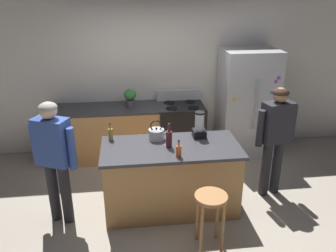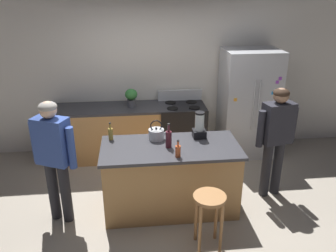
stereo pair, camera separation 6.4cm
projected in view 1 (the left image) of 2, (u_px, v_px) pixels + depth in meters
The scene contains 15 objects.
ground_plane at pixel (171, 206), 4.66m from camera, with size 14.00×14.00×0.00m, color #9E9384.
back_wall at pixel (156, 73), 5.93m from camera, with size 8.00×0.10×2.70m, color silver.
kitchen_island at pixel (171, 177), 4.49m from camera, with size 1.74×0.83×0.90m.
back_counter_run at pixel (112, 133), 5.82m from camera, with size 2.00×0.64×0.90m.
refrigerator at pixel (247, 103), 5.85m from camera, with size 0.90×0.73×1.81m.
stove_range at pixel (181, 129), 5.92m from camera, with size 0.76×0.65×1.08m.
person_by_island_left at pixel (54, 152), 4.05m from camera, with size 0.57×0.37×1.57m.
person_by_sink_right at pixel (276, 132), 4.62m from camera, with size 0.60×0.30×1.56m.
bar_stool at pixel (211, 207), 3.77m from camera, with size 0.36×0.36×0.68m.
potted_plant at pixel (130, 97), 5.62m from camera, with size 0.20×0.20×0.30m.
blender_appliance at pixel (199, 127), 4.52m from camera, with size 0.17×0.17×0.35m.
bottle_cooking_sauce at pixel (179, 151), 4.03m from camera, with size 0.06×0.06×0.22m.
bottle_wine at pixel (169, 139), 4.25m from camera, with size 0.08×0.08×0.32m.
bottle_vinegar at pixel (111, 134), 4.46m from camera, with size 0.06×0.06×0.24m.
tea_kettle at pixel (157, 134), 4.47m from camera, with size 0.28×0.20×0.27m.
Camera 1 is at (-0.51, -3.85, 2.79)m, focal length 36.99 mm.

